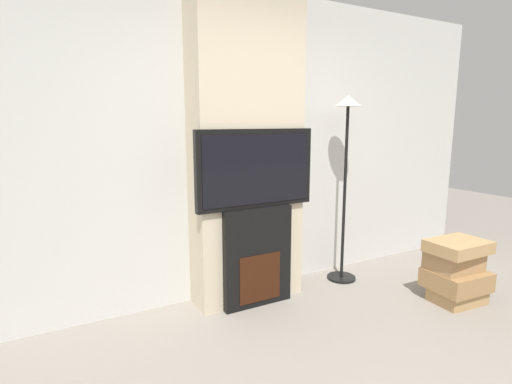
% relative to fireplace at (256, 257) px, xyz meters
% --- Properties ---
extents(wall_back, '(6.00, 0.06, 2.70)m').
position_rel_fireplace_xyz_m(wall_back, '(0.00, 0.37, 0.92)').
color(wall_back, silver).
rests_on(wall_back, ground_plane).
extents(chimney_breast, '(0.96, 0.34, 2.70)m').
position_rel_fireplace_xyz_m(chimney_breast, '(0.00, 0.17, 0.92)').
color(chimney_breast, beige).
rests_on(chimney_breast, ground_plane).
extents(fireplace, '(0.63, 0.15, 0.86)m').
position_rel_fireplace_xyz_m(fireplace, '(0.00, 0.00, 0.00)').
color(fireplace, black).
rests_on(fireplace, ground_plane).
extents(television, '(1.06, 0.07, 0.65)m').
position_rel_fireplace_xyz_m(television, '(0.00, -0.00, 0.76)').
color(television, black).
rests_on(television, fireplace).
extents(floor_lamp, '(0.28, 0.28, 1.81)m').
position_rel_fireplace_xyz_m(floor_lamp, '(1.02, 0.06, 0.83)').
color(floor_lamp, black).
rests_on(floor_lamp, ground_plane).
extents(box_stack, '(0.52, 0.44, 0.56)m').
position_rel_fireplace_xyz_m(box_stack, '(1.55, -0.81, -0.14)').
color(box_stack, tan).
rests_on(box_stack, ground_plane).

